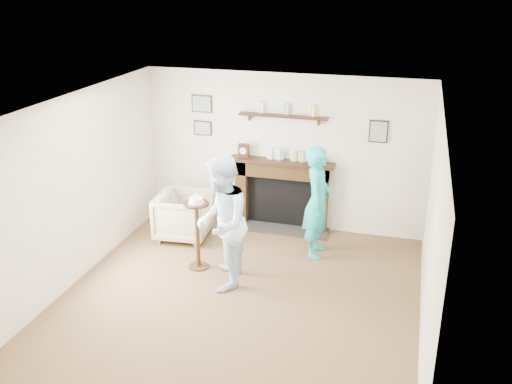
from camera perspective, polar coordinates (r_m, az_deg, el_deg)
ground at (r=7.38m, az=-1.97°, el=-10.97°), size 5.00×5.00×0.00m
room_shell at (r=7.28m, az=-0.47°, el=2.77°), size 4.54×5.02×2.52m
armchair at (r=9.12m, az=-7.14°, el=-4.47°), size 0.87×0.85×0.73m
man at (r=7.77m, az=-3.32°, el=-9.17°), size 0.85×1.00×1.80m
woman at (r=8.58m, az=5.96°, el=-6.15°), size 0.42×0.62×1.66m
pedestal_table at (r=7.91m, az=-5.93°, el=-3.02°), size 0.35×0.35×1.13m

